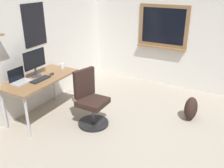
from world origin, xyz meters
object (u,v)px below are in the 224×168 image
Objects in this scene: keyboard at (40,79)px; coffee_mug at (62,66)px; laptop at (19,79)px; monitor_primary at (35,61)px; backpack at (191,109)px; desk at (40,82)px; office_chair at (90,102)px; computer_mouse at (52,74)px.

coffee_mug is (0.63, 0.05, 0.04)m from keyboard.
laptop is 0.40m from monitor_primary.
desk is at bearing 116.20° from backpack.
monitor_primary reaches higher than coffee_mug.
monitor_primary is at bearing 100.12° from office_chair.
desk is 3.59× the size of keyboard.
computer_mouse is at bearing 112.55° from backpack.
backpack is (0.59, -2.32, -0.58)m from coffee_mug.
office_chair is 3.06× the size of laptop.
laptop is 0.33m from keyboard.
coffee_mug reaches higher than computer_mouse.
keyboard is 0.63m from coffee_mug.
backpack is (1.15, -2.35, -0.45)m from desk.
coffee_mug is 2.46m from backpack.
office_chair is 1.17m from monitor_primary.
coffee_mug is (0.35, 0.05, 0.03)m from computer_mouse.
laptop is at bearing 167.98° from coffee_mug.
backpack is (1.12, -2.45, -0.80)m from monitor_primary.
computer_mouse reaches higher than backpack.
office_chair is 0.91m from keyboard.
monitor_primary is (0.33, -0.05, 0.22)m from laptop.
monitor_primary reaches higher than laptop.
laptop is at bearing 134.85° from keyboard.
laptop is 0.56m from computer_mouse.
desk is at bearing -107.61° from monitor_primary.
coffee_mug is at bearing -14.32° from monitor_primary.
monitor_primary is at bearing 165.68° from coffee_mug.
office_chair is at bearing -76.64° from desk.
laptop reaches higher than office_chair.
desk is 12.78× the size of computer_mouse.
desk is 0.58m from coffee_mug.
office_chair reaches higher than coffee_mug.
backpack is at bearing -63.80° from desk.
desk is 0.36m from monitor_primary.
monitor_primary is 0.36m from computer_mouse.
laptop is at bearing 152.92° from desk.
backpack is (0.94, -2.27, -0.55)m from computer_mouse.
backpack is at bearing -57.20° from office_chair.
office_chair is 1.76m from backpack.
keyboard reaches higher than desk.
monitor_primary is (0.03, 0.10, 0.35)m from desk.
monitor_primary is 1.09× the size of backpack.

